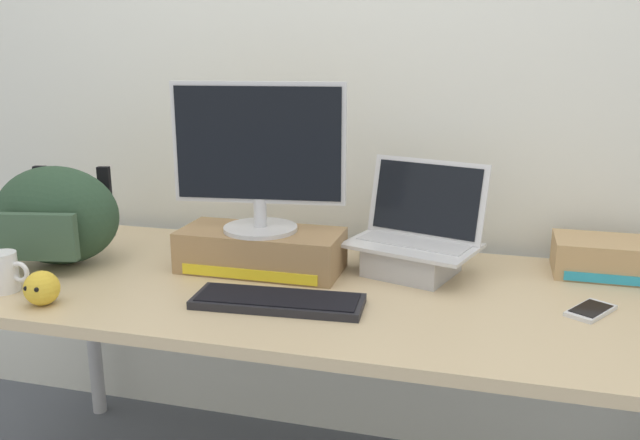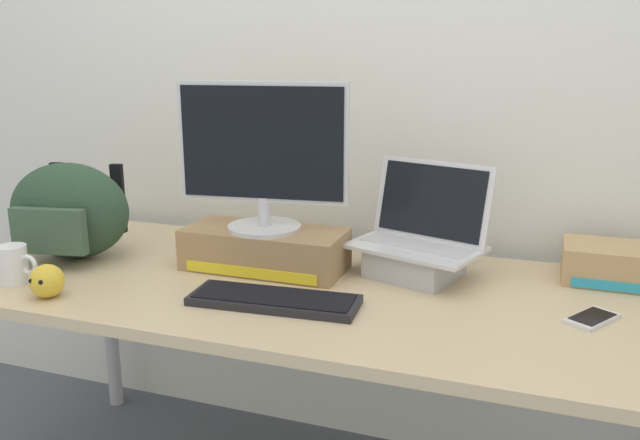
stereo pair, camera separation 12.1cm
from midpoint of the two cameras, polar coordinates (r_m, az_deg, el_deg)
name	(u,v)px [view 2 (the right image)]	position (r m, az deg, el deg)	size (l,w,h in m)	color
back_wall	(373,61)	(2.12, 6.38, 13.65)	(7.00, 0.10, 2.60)	silver
desk	(320,306)	(1.76, 1.98, -7.58)	(2.05, 0.81, 0.73)	tan
toner_box_yellow	(265,249)	(1.86, -2.99, -2.57)	(0.46, 0.21, 0.12)	#9E7A51
desktop_monitor	(263,156)	(1.79, -3.11, 5.63)	(0.48, 0.21, 0.41)	silver
open_laptop	(417,252)	(1.83, 10.40, -2.76)	(0.40, 0.32, 0.31)	#ADADB2
external_keyboard	(274,300)	(1.61, -1.87, -7.02)	(0.43, 0.17, 0.02)	black
messenger_backpack	(69,211)	(2.04, -19.53, 0.70)	(0.39, 0.30, 0.29)	#28422D
coffee_mug	(14,265)	(1.90, -23.59, -3.62)	(0.12, 0.08, 0.10)	silver
cell_phone	(592,318)	(1.67, 24.69, -7.86)	(0.13, 0.15, 0.01)	silver
plush_toy	(47,281)	(1.76, -21.01, -5.03)	(0.09, 0.09, 0.09)	gold
toner_box_cyan	(625,265)	(1.95, 26.82, -3.56)	(0.32, 0.18, 0.10)	tan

